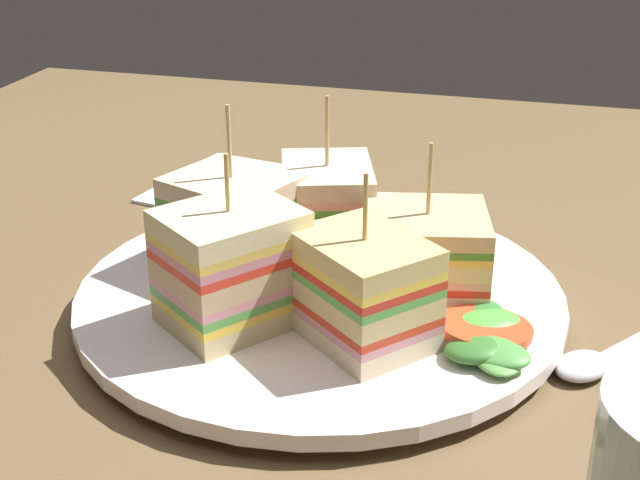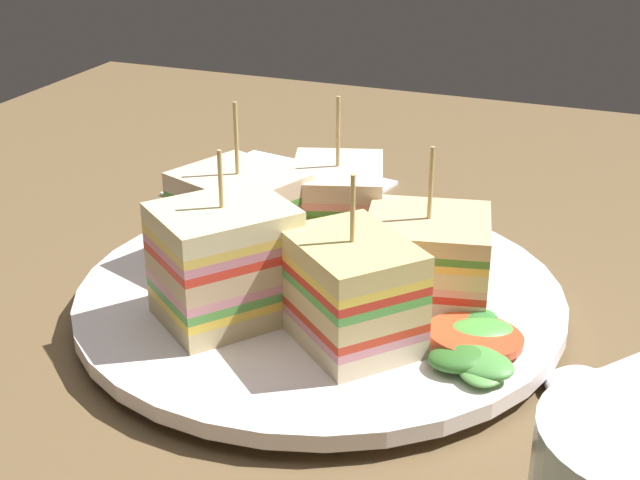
{
  "view_description": "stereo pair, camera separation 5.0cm",
  "coord_description": "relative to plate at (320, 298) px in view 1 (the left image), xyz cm",
  "views": [
    {
      "loc": [
        11.99,
        -43.73,
        25.22
      ],
      "look_at": [
        0.0,
        0.0,
        4.61
      ],
      "focal_mm": 50.43,
      "sensor_mm": 36.0,
      "label": 1
    },
    {
      "loc": [
        16.7,
        -42.16,
        25.22
      ],
      "look_at": [
        0.0,
        0.0,
        4.61
      ],
      "focal_mm": 50.43,
      "sensor_mm": 36.0,
      "label": 2
    }
  ],
  "objects": [
    {
      "name": "sandwich_wedge_0",
      "position": [
        3.53,
        -4.72,
        3.39
      ],
      "size": [
        8.43,
        8.25,
        8.98
      ],
      "rotation": [
        0.0,
        0.0,
        8.71
      ],
      "color": "beige",
      "rests_on": "plate"
    },
    {
      "name": "sandwich_wedge_2",
      "position": [
        -1.14,
        5.78,
        3.25
      ],
      "size": [
        7.23,
        8.09,
        9.57
      ],
      "rotation": [
        0.0,
        0.0,
        11.31
      ],
      "color": "beige",
      "rests_on": "plate"
    },
    {
      "name": "sandwich_wedge_4",
      "position": [
        -3.41,
        -4.81,
        3.77
      ],
      "size": [
        8.43,
        8.68,
        9.34
      ],
      "rotation": [
        0.0,
        0.0,
        13.48
      ],
      "color": "#D6C289",
      "rests_on": "plate"
    },
    {
      "name": "plate",
      "position": [
        0.0,
        0.0,
        0.0
      ],
      "size": [
        27.57,
        27.57,
        1.61
      ],
      "color": "white",
      "rests_on": "ground_plane"
    },
    {
      "name": "ground_plane",
      "position": [
        0.0,
        0.0,
        -1.87
      ],
      "size": [
        93.03,
        97.27,
        1.8
      ],
      "primitive_type": "cube",
      "color": "brown"
    },
    {
      "name": "spoon",
      "position": [
        15.95,
        -0.89,
        -0.59
      ],
      "size": [
        10.38,
        12.93,
        1.0
      ],
      "rotation": [
        0.0,
        0.0,
        4.07
      ],
      "color": "silver",
      "rests_on": "ground_plane"
    },
    {
      "name": "sandwich_wedge_1",
      "position": [
        5.62,
        1.77,
        2.88
      ],
      "size": [
        7.92,
        7.48,
        8.58
      ],
      "rotation": [
        0.0,
        0.0,
        9.64
      ],
      "color": "beige",
      "rests_on": "plate"
    },
    {
      "name": "salad_garnish",
      "position": [
        9.76,
        -3.86,
        1.17
      ],
      "size": [
        5.37,
        7.79,
        1.3
      ],
      "color": "#51A943",
      "rests_on": "plate"
    },
    {
      "name": "napkin",
      "position": [
        -10.0,
        17.05,
        -0.72
      ],
      "size": [
        16.13,
        14.46,
        0.5
      ],
      "primitive_type": "cube",
      "rotation": [
        0.0,
        0.0,
        -0.19
      ],
      "color": "white",
      "rests_on": "ground_plane"
    },
    {
      "name": "sandwich_wedge_3",
      "position": [
        -5.69,
        1.51,
        3.43
      ],
      "size": [
        8.37,
        7.81,
        9.88
      ],
      "rotation": [
        0.0,
        0.0,
        12.2
      ],
      "color": "beige",
      "rests_on": "plate"
    }
  ]
}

